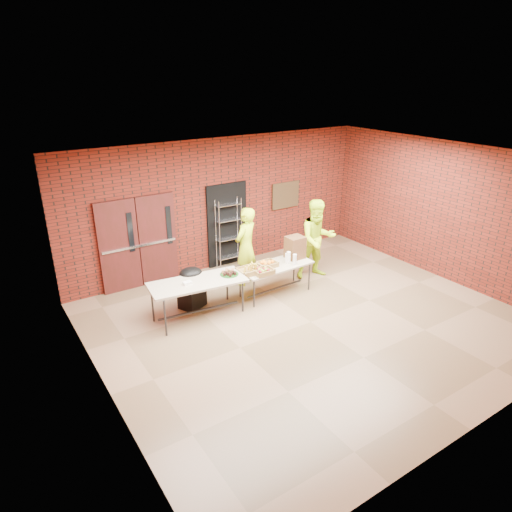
{
  "coord_description": "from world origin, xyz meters",
  "views": [
    {
      "loc": [
        -5.24,
        -5.99,
        4.7
      ],
      "look_at": [
        -0.39,
        1.4,
        1.03
      ],
      "focal_mm": 32.0,
      "sensor_mm": 36.0,
      "label": 1
    }
  ],
  "objects_px": {
    "table_right": "(275,267)",
    "coffee_dispenser": "(295,247)",
    "table_left": "(198,284)",
    "volunteer_man": "(317,239)",
    "covered_grill": "(192,287)",
    "volunteer_woman": "(246,247)",
    "wire_rack": "(229,233)"
  },
  "relations": [
    {
      "from": "covered_grill",
      "to": "volunteer_woman",
      "type": "distance_m",
      "value": 1.66
    },
    {
      "from": "table_right",
      "to": "coffee_dispenser",
      "type": "xyz_separation_m",
      "value": [
        0.61,
        0.1,
        0.31
      ]
    },
    {
      "from": "table_right",
      "to": "coffee_dispenser",
      "type": "relative_size",
      "value": 3.34
    },
    {
      "from": "table_left",
      "to": "table_right",
      "type": "height_order",
      "value": "table_left"
    },
    {
      "from": "table_right",
      "to": "wire_rack",
      "type": "bearing_deg",
      "value": 90.1
    },
    {
      "from": "wire_rack",
      "to": "covered_grill",
      "type": "distance_m",
      "value": 2.31
    },
    {
      "from": "table_right",
      "to": "volunteer_man",
      "type": "xyz_separation_m",
      "value": [
        1.35,
        0.21,
        0.32
      ]
    },
    {
      "from": "coffee_dispenser",
      "to": "volunteer_woman",
      "type": "distance_m",
      "value": 1.12
    },
    {
      "from": "wire_rack",
      "to": "volunteer_woman",
      "type": "xyz_separation_m",
      "value": [
        -0.19,
        -1.1,
        0.04
      ]
    },
    {
      "from": "covered_grill",
      "to": "volunteer_man",
      "type": "bearing_deg",
      "value": -29.37
    },
    {
      "from": "table_right",
      "to": "coffee_dispenser",
      "type": "distance_m",
      "value": 0.69
    },
    {
      "from": "table_right",
      "to": "volunteer_man",
      "type": "bearing_deg",
      "value": 6.93
    },
    {
      "from": "coffee_dispenser",
      "to": "volunteer_man",
      "type": "xyz_separation_m",
      "value": [
        0.74,
        0.11,
        0.01
      ]
    },
    {
      "from": "table_right",
      "to": "volunteer_woman",
      "type": "bearing_deg",
      "value": 105.91
    },
    {
      "from": "wire_rack",
      "to": "volunteer_woman",
      "type": "height_order",
      "value": "volunteer_woman"
    },
    {
      "from": "table_left",
      "to": "volunteer_man",
      "type": "relative_size",
      "value": 1.05
    },
    {
      "from": "table_left",
      "to": "table_right",
      "type": "bearing_deg",
      "value": 6.62
    },
    {
      "from": "table_left",
      "to": "coffee_dispenser",
      "type": "distance_m",
      "value": 2.51
    },
    {
      "from": "table_right",
      "to": "volunteer_man",
      "type": "relative_size",
      "value": 0.89
    },
    {
      "from": "coffee_dispenser",
      "to": "covered_grill",
      "type": "distance_m",
      "value": 2.51
    },
    {
      "from": "covered_grill",
      "to": "volunteer_woman",
      "type": "xyz_separation_m",
      "value": [
        1.56,
        0.35,
        0.47
      ]
    },
    {
      "from": "volunteer_woman",
      "to": "wire_rack",
      "type": "bearing_deg",
      "value": -124.63
    },
    {
      "from": "covered_grill",
      "to": "coffee_dispenser",
      "type": "bearing_deg",
      "value": -33.32
    },
    {
      "from": "table_left",
      "to": "volunteer_man",
      "type": "bearing_deg",
      "value": 10.55
    },
    {
      "from": "wire_rack",
      "to": "table_left",
      "type": "bearing_deg",
      "value": -131.52
    },
    {
      "from": "coffee_dispenser",
      "to": "covered_grill",
      "type": "relative_size",
      "value": 0.56
    },
    {
      "from": "covered_grill",
      "to": "volunteer_woman",
      "type": "height_order",
      "value": "volunteer_woman"
    },
    {
      "from": "wire_rack",
      "to": "table_left",
      "type": "relative_size",
      "value": 0.88
    },
    {
      "from": "covered_grill",
      "to": "volunteer_woman",
      "type": "relative_size",
      "value": 0.49
    },
    {
      "from": "wire_rack",
      "to": "covered_grill",
      "type": "relative_size",
      "value": 1.95
    },
    {
      "from": "covered_grill",
      "to": "table_left",
      "type": "bearing_deg",
      "value": -123.43
    },
    {
      "from": "coffee_dispenser",
      "to": "volunteer_man",
      "type": "height_order",
      "value": "volunteer_man"
    }
  ]
}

